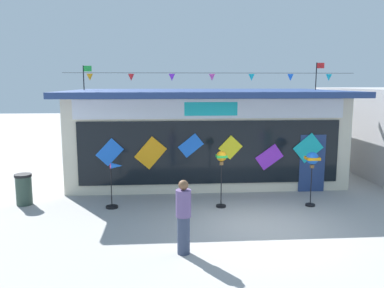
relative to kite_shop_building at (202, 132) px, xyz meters
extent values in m
plane|color=#9E9B99|center=(0.95, -6.01, -1.76)|extent=(80.00, 80.00, 0.00)
cube|color=beige|center=(0.00, 0.06, -0.12)|extent=(9.85, 5.64, 3.28)
cube|color=navy|center=(0.00, -0.45, 1.62)|extent=(10.25, 6.68, 0.20)
cube|color=silver|center=(0.00, -2.80, 1.14)|extent=(9.06, 0.08, 0.65)
cube|color=#19B7BC|center=(0.00, -2.83, 1.14)|extent=(1.77, 0.04, 0.45)
cube|color=black|center=(0.00, -2.79, -0.34)|extent=(8.86, 0.06, 2.15)
cube|color=navy|center=(3.54, -2.79, -0.76)|extent=(0.90, 0.07, 2.00)
cube|color=blue|center=(-3.37, -2.85, -0.27)|extent=(0.94, 0.03, 0.95)
cube|color=orange|center=(-2.02, -2.85, -0.31)|extent=(1.10, 0.03, 1.12)
cube|color=blue|center=(-0.68, -2.85, -0.08)|extent=(0.88, 0.03, 0.83)
cube|color=yellow|center=(0.67, -2.85, -0.16)|extent=(0.83, 0.03, 0.83)
cube|color=purple|center=(2.02, -2.85, -0.51)|extent=(0.99, 0.03, 0.92)
cube|color=#19B7BC|center=(3.36, -2.85, -0.21)|extent=(1.08, 0.03, 1.05)
cylinder|color=black|center=(0.00, -3.04, 2.31)|extent=(9.46, 0.01, 0.01)
cone|color=orange|center=(-3.89, -3.04, 2.17)|extent=(0.20, 0.20, 0.22)
cone|color=red|center=(-2.59, -3.04, 2.17)|extent=(0.20, 0.20, 0.22)
cone|color=purple|center=(-1.30, -3.04, 2.17)|extent=(0.20, 0.20, 0.22)
cone|color=#EA4CA3|center=(0.00, -3.04, 2.17)|extent=(0.20, 0.20, 0.22)
cone|color=#19B7BC|center=(1.29, -3.04, 2.17)|extent=(0.20, 0.20, 0.22)
cone|color=blue|center=(2.59, -3.04, 2.17)|extent=(0.20, 0.20, 0.22)
cone|color=#19B7BC|center=(3.88, -3.04, 2.17)|extent=(0.20, 0.20, 0.22)
cylinder|color=black|center=(-4.68, 0.06, 2.19)|extent=(0.04, 0.04, 0.95)
cube|color=green|center=(-4.52, 0.06, 2.55)|extent=(0.32, 0.02, 0.22)
cylinder|color=black|center=(4.67, 0.06, 2.26)|extent=(0.04, 0.04, 1.10)
cube|color=red|center=(4.83, 0.06, 2.69)|extent=(0.32, 0.02, 0.22)
cylinder|color=black|center=(-3.18, -4.16, -1.73)|extent=(0.37, 0.37, 0.06)
cylinder|color=black|center=(-3.18, -4.16, -1.11)|extent=(0.03, 0.03, 1.31)
cone|color=blue|center=(-3.00, -4.16, -0.45)|extent=(0.37, 0.23, 0.19)
cylinder|color=#EA4CA3|center=(-3.18, -4.16, -0.45)|extent=(0.03, 0.16, 0.16)
cylinder|color=black|center=(0.14, -4.32, -1.73)|extent=(0.30, 0.30, 0.06)
cylinder|color=black|center=(0.14, -4.32, -1.05)|extent=(0.03, 0.03, 1.43)
sphere|color=orange|center=(0.14, -4.32, -0.18)|extent=(0.32, 0.32, 0.32)
cube|color=green|center=(0.14, -4.32, -0.18)|extent=(0.32, 0.32, 0.07)
cube|color=brown|center=(0.14, -4.32, -0.39)|extent=(0.10, 0.10, 0.10)
cylinder|color=black|center=(2.91, -4.41, -1.73)|extent=(0.29, 0.29, 0.06)
cylinder|color=black|center=(2.91, -4.41, -1.11)|extent=(0.03, 0.03, 1.31)
sphere|color=blue|center=(2.91, -4.41, -0.26)|extent=(0.38, 0.38, 0.38)
cube|color=orange|center=(2.91, -4.41, -0.26)|extent=(0.39, 0.39, 0.08)
cube|color=brown|center=(2.91, -4.41, -0.51)|extent=(0.10, 0.10, 0.10)
cylinder|color=#333D56|center=(-1.17, -7.55, -1.33)|extent=(0.28, 0.28, 0.86)
cylinder|color=#604C7F|center=(-1.17, -7.55, -0.60)|extent=(0.34, 0.34, 0.60)
sphere|color=brown|center=(-1.17, -7.55, -0.19)|extent=(0.22, 0.22, 0.22)
cylinder|color=#2D4238|center=(-5.94, -3.62, -1.31)|extent=(0.48, 0.48, 0.89)
cylinder|color=black|center=(-5.94, -3.62, -0.83)|extent=(0.52, 0.52, 0.08)
camera|label=1|loc=(-1.61, -15.86, 2.01)|focal=36.93mm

